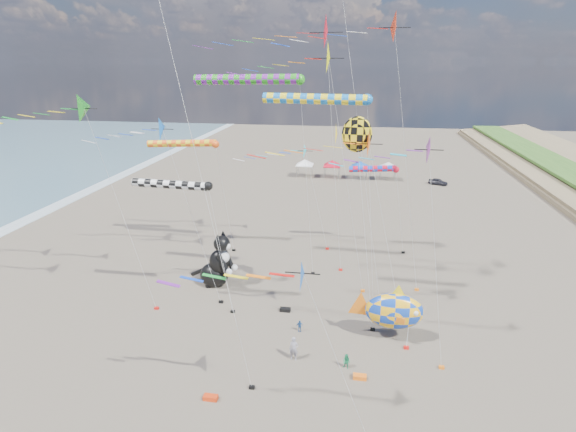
# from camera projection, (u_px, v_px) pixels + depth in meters

# --- Properties ---
(ground) EXTENTS (260.00, 260.00, 0.00)m
(ground) POSITION_uv_depth(u_px,v_px,m) (282.00, 427.00, 26.13)
(ground) COLOR brown
(ground) RESTS_ON ground
(delta_kite_0) EXTENTS (11.53, 2.18, 15.74)m
(delta_kite_0) POSITION_uv_depth(u_px,v_px,m) (359.00, 148.00, 31.98)
(delta_kite_0) COLOR #FF6013
(delta_kite_0) RESTS_ON ground
(delta_kite_1) EXTENTS (10.34, 1.98, 11.22)m
(delta_kite_1) POSITION_uv_depth(u_px,v_px,m) (298.00, 277.00, 22.61)
(delta_kite_1) COLOR blue
(delta_kite_1) RESTS_ON ground
(delta_kite_2) EXTENTS (14.29, 3.21, 24.30)m
(delta_kite_2) POSITION_uv_depth(u_px,v_px,m) (313.00, 34.00, 38.93)
(delta_kite_2) COLOR red
(delta_kite_2) RESTS_ON ground
(delta_kite_4) EXTENTS (10.13, 1.83, 12.15)m
(delta_kite_4) POSITION_uv_depth(u_px,v_px,m) (293.00, 154.00, 48.00)
(delta_kite_4) COLOR #18CDDE
(delta_kite_4) RESTS_ON ground
(delta_kite_6) EXTENTS (10.89, 2.06, 16.27)m
(delta_kite_6) POSITION_uv_depth(u_px,v_px,m) (151.00, 132.00, 35.54)
(delta_kite_6) COLOR blue
(delta_kite_6) RESTS_ON ground
(delta_kite_7) EXTENTS (12.20, 2.62, 24.03)m
(delta_kite_7) POSITION_uv_depth(u_px,v_px,m) (393.00, 31.00, 35.04)
(delta_kite_7) COLOR red
(delta_kite_7) RESTS_ON ground
(delta_kite_8) EXTENTS (11.70, 2.47, 18.05)m
(delta_kite_8) POSITION_uv_depth(u_px,v_px,m) (83.00, 112.00, 33.87)
(delta_kite_8) COLOR #1C8E23
(delta_kite_8) RESTS_ON ground
(delta_kite_9) EXTENTS (10.28, 2.67, 21.86)m
(delta_kite_9) POSITION_uv_depth(u_px,v_px,m) (339.00, 60.00, 35.41)
(delta_kite_9) COLOR #FAFF0C
(delta_kite_9) RESTS_ON ground
(delta_kite_10) EXTENTS (8.05, 1.92, 16.15)m
(delta_kite_10) POSITION_uv_depth(u_px,v_px,m) (416.00, 156.00, 26.77)
(delta_kite_10) COLOR #851E91
(delta_kite_10) RESTS_ON ground
(windsock_0) EXTENTS (6.57, 0.69, 9.81)m
(windsock_0) POSITION_uv_depth(u_px,v_px,m) (376.00, 170.00, 47.43)
(windsock_0) COLOR red
(windsock_0) RESTS_ON ground
(windsock_1) EXTENTS (9.09, 0.79, 12.41)m
(windsock_1) POSITION_uv_depth(u_px,v_px,m) (186.00, 144.00, 47.36)
(windsock_1) COLOR #FD5515
(windsock_1) RESTS_ON ground
(windsock_2) EXTENTS (7.85, 0.71, 11.42)m
(windsock_2) POSITION_uv_depth(u_px,v_px,m) (175.00, 185.00, 35.16)
(windsock_2) COLOR black
(windsock_2) RESTS_ON ground
(windsock_3) EXTENTS (11.29, 0.95, 19.17)m
(windsock_3) POSITION_uv_depth(u_px,v_px,m) (251.00, 80.00, 39.81)
(windsock_3) COLOR #23971B
(windsock_3) RESTS_ON ground
(windsock_4) EXTENTS (9.45, 0.82, 17.97)m
(windsock_4) POSITION_uv_depth(u_px,v_px,m) (320.00, 100.00, 33.26)
(windsock_4) COLOR blue
(windsock_4) RESTS_ON ground
(angelfish_kite) EXTENTS (3.74, 3.02, 16.46)m
(angelfish_kite) POSITION_uv_depth(u_px,v_px,m) (354.00, 136.00, 32.85)
(angelfish_kite) COLOR yellow
(angelfish_kite) RESTS_ON ground
(cat_inflatable) EXTENTS (4.46, 2.95, 5.52)m
(cat_inflatable) POSITION_uv_depth(u_px,v_px,m) (216.00, 258.00, 41.94)
(cat_inflatable) COLOR black
(cat_inflatable) RESTS_ON ground
(fish_inflatable) EXTENTS (5.80, 2.16, 4.73)m
(fish_inflatable) POSITION_uv_depth(u_px,v_px,m) (393.00, 311.00, 33.57)
(fish_inflatable) COLOR #123DB3
(fish_inflatable) RESTS_ON ground
(person_adult) EXTENTS (0.67, 0.46, 1.79)m
(person_adult) POSITION_uv_depth(u_px,v_px,m) (294.00, 349.00, 31.82)
(person_adult) COLOR gray
(person_adult) RESTS_ON ground
(child_green) EXTENTS (0.69, 0.64, 1.13)m
(child_green) POSITION_uv_depth(u_px,v_px,m) (346.00, 362.00, 30.98)
(child_green) COLOR #1D8D56
(child_green) RESTS_ON ground
(child_blue) EXTENTS (0.63, 0.42, 0.99)m
(child_blue) POSITION_uv_depth(u_px,v_px,m) (300.00, 326.00, 35.29)
(child_blue) COLOR #1E4D92
(child_blue) RESTS_ON ground
(kite_bag_0) EXTENTS (0.90, 0.44, 0.30)m
(kite_bag_0) POSITION_uv_depth(u_px,v_px,m) (285.00, 310.00, 38.26)
(kite_bag_0) COLOR black
(kite_bag_0) RESTS_ON ground
(kite_bag_1) EXTENTS (0.90, 0.44, 0.30)m
(kite_bag_1) POSITION_uv_depth(u_px,v_px,m) (211.00, 398.00, 28.24)
(kite_bag_1) COLOR red
(kite_bag_1) RESTS_ON ground
(kite_bag_2) EXTENTS (0.90, 0.44, 0.30)m
(kite_bag_2) POSITION_uv_depth(u_px,v_px,m) (360.00, 377.00, 30.10)
(kite_bag_2) COLOR orange
(kite_bag_2) RESTS_ON ground
(tent_row) EXTENTS (19.20, 4.20, 3.80)m
(tent_row) POSITION_uv_depth(u_px,v_px,m) (346.00, 161.00, 80.92)
(tent_row) COLOR white
(tent_row) RESTS_ON ground
(parked_car) EXTENTS (3.44, 2.57, 1.09)m
(parked_car) POSITION_uv_depth(u_px,v_px,m) (438.00, 182.00, 77.54)
(parked_car) COLOR #26262D
(parked_car) RESTS_ON ground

